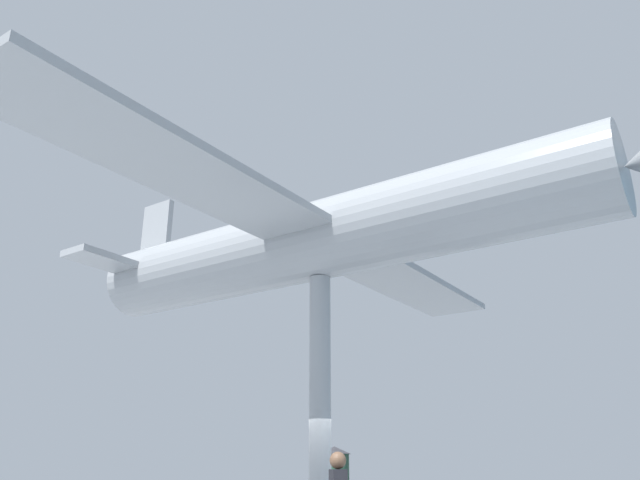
{
  "coord_description": "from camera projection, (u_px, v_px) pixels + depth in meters",
  "views": [
    {
      "loc": [
        13.32,
        4.22,
        1.41
      ],
      "look_at": [
        0.0,
        0.0,
        6.64
      ],
      "focal_mm": 35.0,
      "sensor_mm": 36.0,
      "label": 1
    }
  ],
  "objects": [
    {
      "name": "support_pylon_central",
      "position": [
        320.0,
        403.0,
        13.59
      ],
      "size": [
        0.48,
        0.48,
        5.7
      ],
      "color": "#999EA3",
      "rests_on": "ground_plane"
    },
    {
      "name": "suspended_airplane",
      "position": [
        328.0,
        237.0,
        14.8
      ],
      "size": [
        16.61,
        14.86,
        3.36
      ],
      "rotation": [
        0.0,
        0.0,
        -0.29
      ],
      "color": "#93999E",
      "rests_on": "support_pylon_central"
    }
  ]
}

